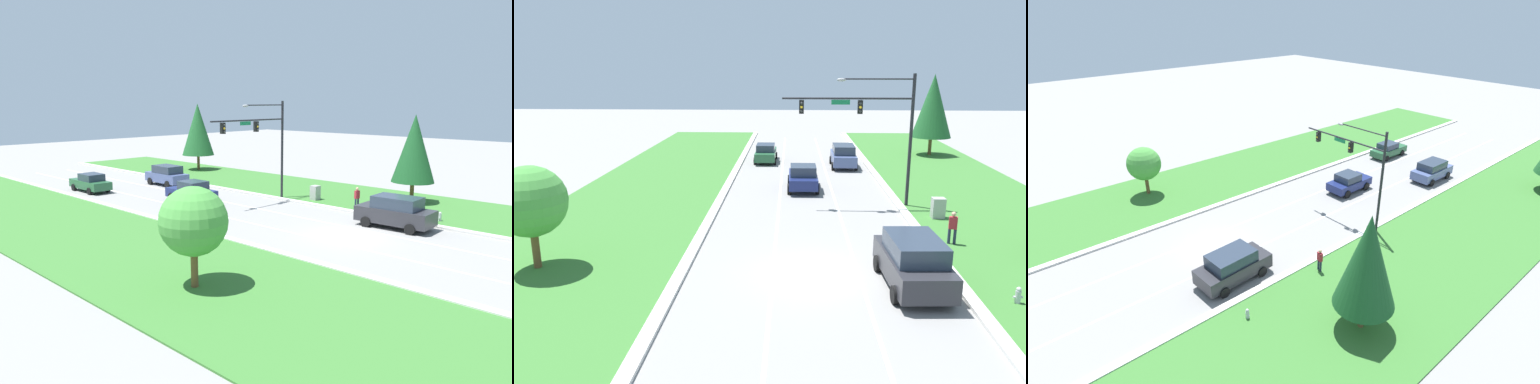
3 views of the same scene
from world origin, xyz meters
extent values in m
plane|color=gray|center=(0.00, 0.00, 0.00)|extent=(160.00, 160.00, 0.00)
cube|color=beige|center=(5.65, 0.00, 0.07)|extent=(0.50, 90.00, 0.15)
cube|color=beige|center=(-5.65, 0.00, 0.07)|extent=(0.50, 90.00, 0.15)
cube|color=#38702D|center=(10.90, 0.00, 0.04)|extent=(10.00, 90.00, 0.08)
cube|color=#38702D|center=(-10.90, 0.00, 0.04)|extent=(10.00, 90.00, 0.08)
cube|color=white|center=(-1.80, 0.00, 0.00)|extent=(0.14, 81.00, 0.01)
cube|color=white|center=(1.80, 0.00, 0.00)|extent=(0.14, 81.00, 0.01)
cylinder|color=black|center=(6.08, 10.60, 4.02)|extent=(0.20, 0.20, 8.04)
cylinder|color=black|center=(2.22, 10.60, 6.59)|extent=(7.73, 0.12, 0.12)
cube|color=#147042|center=(1.83, 10.60, 6.37)|extent=(1.10, 0.04, 0.28)
cylinder|color=black|center=(3.96, 10.60, 7.72)|extent=(4.25, 0.09, 0.09)
ellipsoid|color=gray|center=(1.83, 10.60, 7.67)|extent=(0.56, 0.28, 0.20)
cube|color=black|center=(2.99, 10.60, 6.09)|extent=(0.28, 0.32, 0.80)
sphere|color=#2D2D2D|center=(2.99, 10.43, 6.33)|extent=(0.16, 0.16, 0.16)
sphere|color=yellow|center=(2.99, 10.43, 6.09)|extent=(0.16, 0.16, 0.16)
sphere|color=#2D2D2D|center=(2.99, 10.43, 5.86)|extent=(0.16, 0.16, 0.16)
cube|color=black|center=(-0.49, 10.60, 6.09)|extent=(0.28, 0.32, 0.80)
sphere|color=#2D2D2D|center=(-0.49, 10.43, 6.33)|extent=(0.16, 0.16, 0.16)
sphere|color=yellow|center=(-0.49, 10.43, 6.09)|extent=(0.16, 0.16, 0.16)
sphere|color=#2D2D2D|center=(-0.49, 10.43, 5.86)|extent=(0.16, 0.16, 0.16)
cube|color=#475684|center=(3.41, 22.94, 0.78)|extent=(2.00, 4.63, 0.86)
cube|color=#283342|center=(3.41, 22.83, 1.57)|extent=(1.78, 2.79, 0.72)
cylinder|color=black|center=(4.38, 24.35, 0.35)|extent=(0.25, 0.70, 0.70)
cylinder|color=black|center=(2.48, 24.38, 0.35)|extent=(0.25, 0.70, 0.70)
cylinder|color=black|center=(4.34, 21.50, 0.35)|extent=(0.25, 0.70, 0.70)
cylinder|color=black|center=(2.44, 21.53, 0.35)|extent=(0.25, 0.70, 0.70)
cube|color=#235633|center=(-3.36, 25.17, 0.67)|extent=(1.80, 4.66, 0.71)
cube|color=#283342|center=(-3.37, 24.89, 1.33)|extent=(1.60, 2.10, 0.62)
cylinder|color=black|center=(-2.49, 26.60, 0.31)|extent=(0.24, 0.62, 0.62)
cylinder|color=black|center=(-4.22, 26.61, 0.31)|extent=(0.24, 0.62, 0.62)
cylinder|color=black|center=(-2.51, 23.72, 0.31)|extent=(0.24, 0.62, 0.62)
cylinder|color=black|center=(-4.24, 23.73, 0.31)|extent=(0.24, 0.62, 0.62)
cube|color=navy|center=(-0.23, 14.71, 0.73)|extent=(1.96, 4.33, 0.72)
cube|color=#283342|center=(-0.23, 14.45, 1.43)|extent=(1.76, 1.95, 0.68)
cylinder|color=black|center=(0.73, 16.05, 0.37)|extent=(0.24, 0.74, 0.74)
cylinder|color=black|center=(-1.18, 16.05, 0.37)|extent=(0.24, 0.74, 0.74)
cylinder|color=black|center=(0.72, 13.36, 0.37)|extent=(0.24, 0.74, 0.74)
cylinder|color=black|center=(-1.19, 13.37, 0.37)|extent=(0.24, 0.74, 0.74)
cube|color=#28282D|center=(3.72, -1.04, 0.82)|extent=(2.32, 4.92, 0.96)
cube|color=#283342|center=(3.73, -1.16, 1.68)|extent=(2.02, 2.98, 0.76)
cylinder|color=black|center=(4.67, 0.50, 0.34)|extent=(0.27, 0.69, 0.68)
cylinder|color=black|center=(2.63, 0.40, 0.34)|extent=(0.27, 0.69, 0.68)
cylinder|color=black|center=(4.82, -2.49, 0.34)|extent=(0.27, 0.69, 0.68)
cylinder|color=black|center=(2.77, -2.59, 0.34)|extent=(0.27, 0.69, 0.68)
cube|color=#9E9E99|center=(7.27, 8.01, 0.62)|extent=(0.70, 0.60, 1.24)
cylinder|color=#232842|center=(6.61, 3.74, 0.42)|extent=(0.14, 0.14, 0.84)
cylinder|color=#232842|center=(6.87, 3.69, 0.42)|extent=(0.14, 0.14, 0.84)
cube|color=maroon|center=(6.74, 3.71, 1.14)|extent=(0.42, 0.30, 0.60)
sphere|color=tan|center=(6.74, 3.71, 1.58)|extent=(0.22, 0.22, 0.22)
cylinder|color=#B7B7BC|center=(7.21, -2.51, 0.28)|extent=(0.20, 0.20, 0.55)
sphere|color=#B7B7BC|center=(7.21, -2.51, 0.61)|extent=(0.18, 0.18, 0.18)
cylinder|color=#B7B7BC|center=(7.09, -2.51, 0.30)|extent=(0.10, 0.09, 0.09)
cylinder|color=#B7B7BC|center=(7.33, -2.51, 0.30)|extent=(0.10, 0.09, 0.09)
cylinder|color=brown|center=(-11.90, 0.02, 0.94)|extent=(0.32, 0.32, 1.87)
sphere|color=#47933D|center=(-11.90, 0.02, 3.00)|extent=(3.01, 3.01, 3.01)
cylinder|color=brown|center=(11.77, 1.85, 0.85)|extent=(0.32, 0.32, 1.71)
cone|color=#194C23|center=(11.77, 1.85, 4.37)|extent=(3.33, 3.33, 5.32)
camera|label=1|loc=(-24.94, -16.18, 8.06)|focal=35.00mm
camera|label=2|loc=(-1.10, -19.50, 8.46)|focal=35.00mm
camera|label=3|loc=(21.60, -12.17, 16.29)|focal=28.00mm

